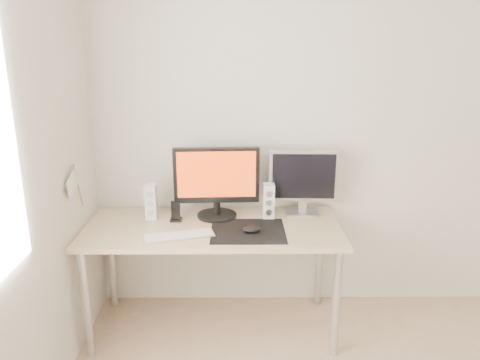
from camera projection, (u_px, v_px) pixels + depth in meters
name	position (u px, v px, depth m)	size (l,w,h in m)	color
wall_back	(352.00, 133.00, 3.15)	(3.50, 3.50, 0.00)	silver
mousepad	(248.00, 231.00, 2.85)	(0.45, 0.40, 0.00)	black
mouse	(251.00, 229.00, 2.81)	(0.12, 0.07, 0.04)	black
desk	(213.00, 237.00, 2.96)	(1.60, 0.70, 0.73)	#D1B587
main_monitor	(217.00, 180.00, 3.01)	(0.55, 0.27, 0.47)	black
second_monitor	(303.00, 179.00, 3.07)	(0.45, 0.17, 0.43)	#BBBBBE
speaker_left	(151.00, 202.00, 3.02)	(0.07, 0.09, 0.23)	white
speaker_right	(269.00, 201.00, 3.04)	(0.07, 0.09, 0.23)	white
keyboard	(179.00, 236.00, 2.76)	(0.44, 0.22, 0.02)	silver
phone_dock	(176.00, 215.00, 3.00)	(0.07, 0.06, 0.13)	black
pennant	(74.00, 184.00, 2.70)	(0.01, 0.23, 0.29)	#A57F54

